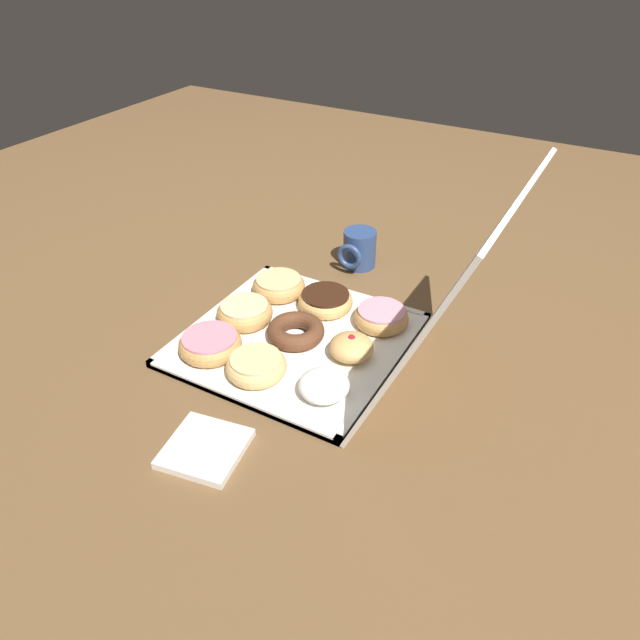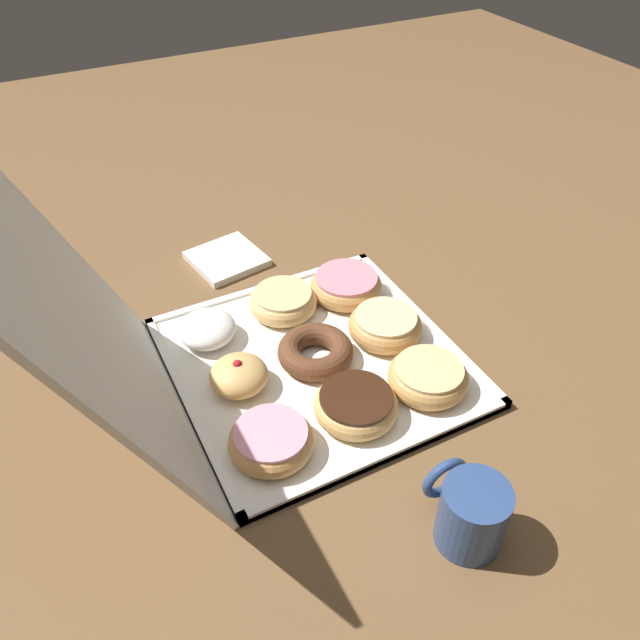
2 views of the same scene
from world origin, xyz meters
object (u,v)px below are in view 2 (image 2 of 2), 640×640
chocolate_cake_ring_donut_4 (315,353)px  coffee_mug (470,512)px  pink_frosted_donut_6 (271,440)px  glazed_ring_donut_0 (428,377)px  donut_box (316,362)px  glazed_ring_donut_1 (384,324)px  chocolate_frosted_donut_3 (353,406)px  jelly_filled_donut_7 (239,376)px  napkin_stack (227,259)px  pink_frosted_donut_2 (346,285)px  powdered_filled_donut_8 (207,329)px  glazed_ring_donut_5 (283,301)px

chocolate_cake_ring_donut_4 → coffee_mug: size_ratio=1.16×
pink_frosted_donut_6 → chocolate_cake_ring_donut_4: bearing=-45.7°
glazed_ring_donut_0 → donut_box: bearing=43.8°
glazed_ring_donut_1 → glazed_ring_donut_0: bearing=178.1°
chocolate_frosted_donut_3 → jelly_filled_donut_7: 0.17m
glazed_ring_donut_0 → coffee_mug: bearing=156.6°
chocolate_frosted_donut_3 → chocolate_cake_ring_donut_4: bearing=-0.6°
glazed_ring_donut_0 → napkin_stack: glazed_ring_donut_0 is taller
donut_box → pink_frosted_donut_2: pink_frosted_donut_2 is taller
glazed_ring_donut_0 → pink_frosted_donut_6: (-0.00, 0.25, -0.00)m
donut_box → chocolate_cake_ring_donut_4: chocolate_cake_ring_donut_4 is taller
donut_box → napkin_stack: 0.32m
powdered_filled_donut_8 → napkin_stack: (0.20, -0.11, -0.03)m
chocolate_frosted_donut_3 → napkin_stack: (0.44, 0.02, -0.02)m
chocolate_frosted_donut_3 → coffee_mug: bearing=-171.8°
glazed_ring_donut_5 → coffee_mug: bearing=-177.5°
pink_frosted_donut_2 → pink_frosted_donut_6: size_ratio=1.08×
pink_frosted_donut_6 → jelly_filled_donut_7: jelly_filled_donut_7 is taller
chocolate_frosted_donut_3 → powdered_filled_donut_8: 0.27m
pink_frosted_donut_2 → powdered_filled_donut_8: powdered_filled_donut_8 is taller
donut_box → pink_frosted_donut_2: 0.17m
chocolate_cake_ring_donut_4 → glazed_ring_donut_5: (0.13, -0.01, 0.00)m
chocolate_cake_ring_donut_4 → pink_frosted_donut_6: bearing=134.3°
glazed_ring_donut_1 → coffee_mug: 0.35m
pink_frosted_donut_6 → jelly_filled_donut_7: bearing=-2.4°
pink_frosted_donut_6 → napkin_stack: bearing=-13.3°
jelly_filled_donut_7 → napkin_stack: size_ratio=0.70×
powdered_filled_donut_8 → pink_frosted_donut_6: bearing=-179.7°
donut_box → glazed_ring_donut_5: bearing=-2.6°
chocolate_frosted_donut_3 → pink_frosted_donut_6: 0.12m
jelly_filled_donut_7 → napkin_stack: 0.34m
donut_box → glazed_ring_donut_0: 0.17m
pink_frosted_donut_6 → coffee_mug: (-0.21, -0.15, 0.02)m
chocolate_frosted_donut_3 → pink_frosted_donut_6: (-0.00, 0.12, 0.00)m
pink_frosted_donut_2 → glazed_ring_donut_1: bearing=-178.3°
pink_frosted_donut_2 → napkin_stack: (0.20, 0.14, -0.02)m
pink_frosted_donut_6 → powdered_filled_donut_8: bearing=0.3°
glazed_ring_donut_0 → pink_frosted_donut_6: bearing=90.4°
pink_frosted_donut_2 → jelly_filled_donut_7: 0.27m
donut_box → glazed_ring_donut_5: size_ratio=3.66×
donut_box → chocolate_frosted_donut_3: 0.12m
chocolate_frosted_donut_3 → jelly_filled_donut_7: jelly_filled_donut_7 is taller
chocolate_frosted_donut_3 → glazed_ring_donut_0: bearing=-90.7°
chocolate_cake_ring_donut_4 → glazed_ring_donut_5: size_ratio=1.02×
chocolate_cake_ring_donut_4 → pink_frosted_donut_2: bearing=-44.9°
chocolate_frosted_donut_3 → glazed_ring_donut_5: bearing=-2.3°
donut_box → glazed_ring_donut_1: glazed_ring_donut_1 is taller
glazed_ring_donut_1 → pink_frosted_donut_2: bearing=1.7°
donut_box → coffee_mug: coffee_mug is taller
pink_frosted_donut_6 → coffee_mug: 0.26m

